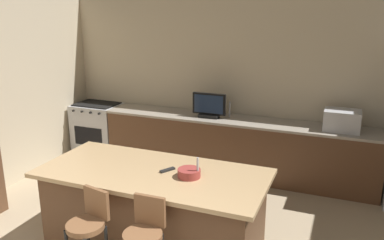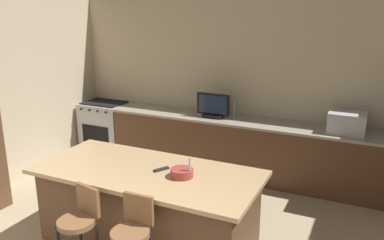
# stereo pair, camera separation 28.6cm
# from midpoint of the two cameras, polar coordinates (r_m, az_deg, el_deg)

# --- Properties ---
(wall_back) EXTENTS (6.46, 0.12, 2.72)m
(wall_back) POSITION_cam_midpoint_polar(r_m,az_deg,el_deg) (6.32, 6.25, 5.00)
(wall_back) COLOR beige
(wall_back) RESTS_ON ground_plane
(counter_back) EXTENTS (4.21, 0.62, 0.90)m
(counter_back) POSITION_cam_midpoint_polar(r_m,az_deg,el_deg) (6.22, 4.82, -3.86)
(counter_back) COLOR brown
(counter_back) RESTS_ON ground_plane
(kitchen_island) EXTENTS (2.34, 1.07, 0.93)m
(kitchen_island) POSITION_cam_midpoint_polar(r_m,az_deg,el_deg) (4.34, -7.39, -12.77)
(kitchen_island) COLOR black
(kitchen_island) RESTS_ON ground_plane
(range_oven) EXTENTS (0.78, 0.63, 0.92)m
(range_oven) POSITION_cam_midpoint_polar(r_m,az_deg,el_deg) (7.30, -14.31, -1.22)
(range_oven) COLOR #B7BABF
(range_oven) RESTS_ON ground_plane
(microwave) EXTENTS (0.48, 0.36, 0.28)m
(microwave) POSITION_cam_midpoint_polar(r_m,az_deg,el_deg) (5.81, 19.30, -0.06)
(microwave) COLOR #B7BABF
(microwave) RESTS_ON counter_back
(tv_monitor) EXTENTS (0.52, 0.16, 0.38)m
(tv_monitor) POSITION_cam_midpoint_polar(r_m,az_deg,el_deg) (6.12, 1.11, 1.95)
(tv_monitor) COLOR black
(tv_monitor) RESTS_ON counter_back
(sink_faucet_back) EXTENTS (0.02, 0.02, 0.24)m
(sink_faucet_back) POSITION_cam_midpoint_polar(r_m,az_deg,el_deg) (6.18, 4.08, 1.54)
(sink_faucet_back) COLOR #B2B2B7
(sink_faucet_back) RESTS_ON counter_back
(sink_faucet_island) EXTENTS (0.02, 0.02, 0.22)m
(sink_faucet_island) POSITION_cam_midpoint_polar(r_m,az_deg,el_deg) (3.89, -1.31, -6.90)
(sink_faucet_island) COLOR #B2B2B7
(sink_faucet_island) RESTS_ON kitchen_island
(bar_stool_left) EXTENTS (0.35, 0.36, 0.97)m
(bar_stool_left) POSITION_cam_midpoint_polar(r_m,az_deg,el_deg) (3.89, -16.62, -15.15)
(bar_stool_left) COLOR brown
(bar_stool_left) RESTS_ON ground_plane
(fruit_bowl) EXTENTS (0.23, 0.23, 0.08)m
(fruit_bowl) POSITION_cam_midpoint_polar(r_m,az_deg,el_deg) (3.96, -2.51, -7.58)
(fruit_bowl) COLOR #993833
(fruit_bowl) RESTS_ON kitchen_island
(tv_remote) EXTENTS (0.12, 0.17, 0.02)m
(tv_remote) POSITION_cam_midpoint_polar(r_m,az_deg,el_deg) (4.13, -5.52, -7.12)
(tv_remote) COLOR black
(tv_remote) RESTS_ON kitchen_island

